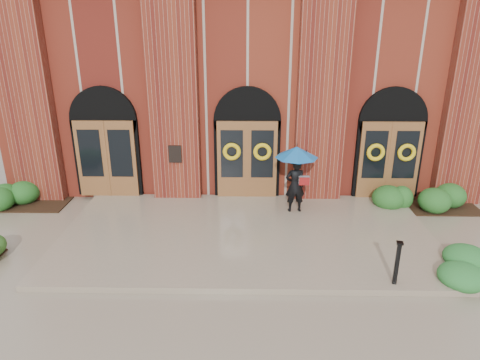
{
  "coord_description": "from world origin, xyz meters",
  "views": [
    {
      "loc": [
        -0.0,
        -10.27,
        5.54
      ],
      "look_at": [
        -0.19,
        1.0,
        1.34
      ],
      "focal_mm": 32.0,
      "sensor_mm": 36.0,
      "label": 1
    }
  ],
  "objects_px": {
    "metal_post": "(397,262)",
    "hedge_wall_right": "(430,197)",
    "man_with_umbrella": "(296,167)",
    "hedge_wall_left": "(19,195)"
  },
  "relations": [
    {
      "from": "hedge_wall_left",
      "to": "man_with_umbrella",
      "type": "bearing_deg",
      "value": -4.13
    },
    {
      "from": "metal_post",
      "to": "hedge_wall_left",
      "type": "bearing_deg",
      "value": 157.13
    },
    {
      "from": "man_with_umbrella",
      "to": "metal_post",
      "type": "xyz_separation_m",
      "value": [
        1.81,
        -3.8,
        -0.88
      ]
    },
    {
      "from": "man_with_umbrella",
      "to": "hedge_wall_left",
      "type": "relative_size",
      "value": 0.76
    },
    {
      "from": "metal_post",
      "to": "hedge_wall_right",
      "type": "height_order",
      "value": "metal_post"
    },
    {
      "from": "man_with_umbrella",
      "to": "metal_post",
      "type": "height_order",
      "value": "man_with_umbrella"
    },
    {
      "from": "hedge_wall_left",
      "to": "metal_post",
      "type": "bearing_deg",
      "value": -22.87
    },
    {
      "from": "man_with_umbrella",
      "to": "hedge_wall_left",
      "type": "xyz_separation_m",
      "value": [
        -8.69,
        0.63,
        -1.22
      ]
    },
    {
      "from": "hedge_wall_left",
      "to": "hedge_wall_right",
      "type": "distance_m",
      "value": 13.01
    },
    {
      "from": "man_with_umbrella",
      "to": "hedge_wall_right",
      "type": "xyz_separation_m",
      "value": [
        4.31,
        0.63,
        -1.2
      ]
    }
  ]
}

